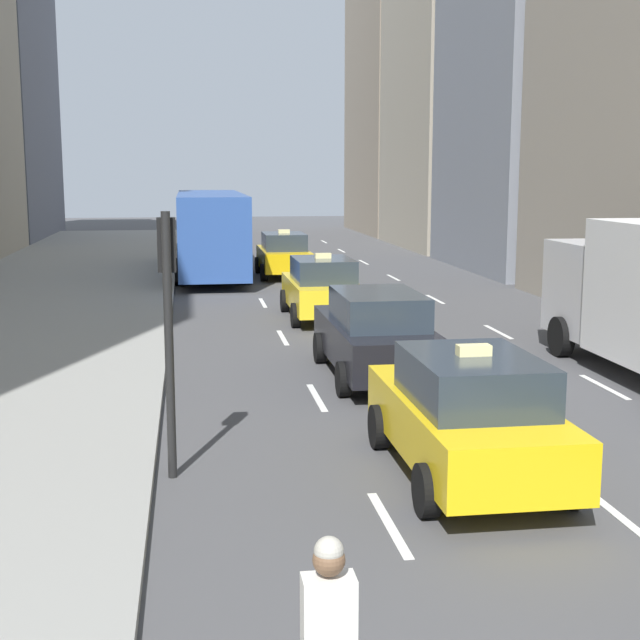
{
  "coord_description": "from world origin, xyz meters",
  "views": [
    {
      "loc": [
        -2.45,
        -1.73,
        4.11
      ],
      "look_at": [
        -0.05,
        14.59,
        1.35
      ],
      "focal_mm": 50.0,
      "sensor_mm": 36.0,
      "label": 1
    }
  ],
  "objects_px": {
    "city_bus": "(210,230)",
    "taxi_third": "(284,254)",
    "taxi_lead": "(467,414)",
    "traffic_light_pole": "(168,301)",
    "sedan_silver_behind": "(376,334)",
    "taxi_second": "(322,288)"
  },
  "relations": [
    {
      "from": "sedan_silver_behind",
      "to": "city_bus",
      "type": "xyz_separation_m",
      "value": [
        -2.81,
        18.62,
        0.89
      ]
    },
    {
      "from": "city_bus",
      "to": "taxi_third",
      "type": "bearing_deg",
      "value": -21.54
    },
    {
      "from": "taxi_third",
      "to": "sedan_silver_behind",
      "type": "relative_size",
      "value": 0.92
    },
    {
      "from": "taxi_lead",
      "to": "city_bus",
      "type": "relative_size",
      "value": 0.38
    },
    {
      "from": "taxi_second",
      "to": "taxi_third",
      "type": "xyz_separation_m",
      "value": [
        0.0,
        10.21,
        0.0
      ]
    },
    {
      "from": "taxi_second",
      "to": "traffic_light_pole",
      "type": "relative_size",
      "value": 1.22
    },
    {
      "from": "taxi_lead",
      "to": "taxi_third",
      "type": "height_order",
      "value": "same"
    },
    {
      "from": "traffic_light_pole",
      "to": "taxi_lead",
      "type": "bearing_deg",
      "value": -9.42
    },
    {
      "from": "taxi_third",
      "to": "city_bus",
      "type": "relative_size",
      "value": 0.38
    },
    {
      "from": "taxi_second",
      "to": "taxi_lead",
      "type": "bearing_deg",
      "value": -90.0
    },
    {
      "from": "taxi_lead",
      "to": "city_bus",
      "type": "xyz_separation_m",
      "value": [
        -2.81,
        24.59,
        0.91
      ]
    },
    {
      "from": "taxi_lead",
      "to": "sedan_silver_behind",
      "type": "distance_m",
      "value": 5.97
    },
    {
      "from": "traffic_light_pole",
      "to": "taxi_second",
      "type": "bearing_deg",
      "value": 72.62
    },
    {
      "from": "sedan_silver_behind",
      "to": "traffic_light_pole",
      "type": "bearing_deg",
      "value": -126.62
    },
    {
      "from": "taxi_third",
      "to": "traffic_light_pole",
      "type": "distance_m",
      "value": 23.21
    },
    {
      "from": "taxi_lead",
      "to": "city_bus",
      "type": "height_order",
      "value": "city_bus"
    },
    {
      "from": "city_bus",
      "to": "traffic_light_pole",
      "type": "bearing_deg",
      "value": -92.72
    },
    {
      "from": "taxi_second",
      "to": "sedan_silver_behind",
      "type": "bearing_deg",
      "value": -90.0
    },
    {
      "from": "traffic_light_pole",
      "to": "taxi_third",
      "type": "bearing_deg",
      "value": 80.18
    },
    {
      "from": "taxi_third",
      "to": "traffic_light_pole",
      "type": "bearing_deg",
      "value": -99.82
    },
    {
      "from": "taxi_third",
      "to": "city_bus",
      "type": "xyz_separation_m",
      "value": [
        -2.81,
        1.11,
        0.91
      ]
    },
    {
      "from": "taxi_lead",
      "to": "taxi_second",
      "type": "bearing_deg",
      "value": 90.0
    }
  ]
}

